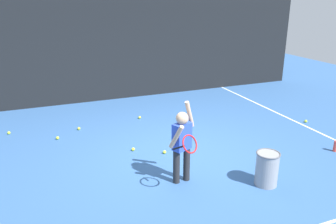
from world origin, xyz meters
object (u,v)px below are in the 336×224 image
(tennis_player, at_px, (182,141))
(tennis_ball_3, at_px, (58,138))
(ball_hopper, at_px, (267,168))
(tennis_ball_1, at_px, (140,117))
(tennis_ball_2, at_px, (9,133))
(tennis_ball_4, at_px, (79,129))
(tennis_ball_5, at_px, (165,152))
(tennis_ball_6, at_px, (133,149))
(water_bottle, at_px, (335,146))
(tennis_ball_0, at_px, (306,121))

(tennis_player, relative_size, tennis_ball_3, 20.46)
(ball_hopper, bearing_deg, tennis_ball_1, 104.64)
(tennis_ball_1, xyz_separation_m, tennis_ball_3, (-2.01, -0.57, 0.00))
(tennis_ball_2, bearing_deg, tennis_ball_4, -12.24)
(tennis_ball_5, bearing_deg, tennis_ball_6, 146.55)
(ball_hopper, relative_size, tennis_ball_4, 8.52)
(water_bottle, distance_m, tennis_ball_2, 6.86)
(tennis_ball_0, xyz_separation_m, tennis_ball_3, (-5.66, 1.17, 0.00))
(water_bottle, xyz_separation_m, tennis_ball_3, (-5.02, 2.64, -0.08))
(tennis_ball_2, xyz_separation_m, tennis_ball_5, (2.84, -2.19, 0.00))
(tennis_ball_0, height_order, tennis_ball_5, same)
(tennis_ball_1, distance_m, tennis_ball_6, 1.84)
(tennis_ball_2, height_order, tennis_ball_5, same)
(tennis_ball_2, relative_size, tennis_ball_6, 1.00)
(ball_hopper, height_order, tennis_ball_2, ball_hopper)
(tennis_ball_1, bearing_deg, tennis_ball_6, -111.36)
(tennis_player, distance_m, water_bottle, 3.32)
(tennis_player, height_order, tennis_ball_2, tennis_player)
(water_bottle, bearing_deg, tennis_ball_4, 146.24)
(water_bottle, distance_m, tennis_ball_4, 5.43)
(tennis_ball_4, distance_m, tennis_ball_5, 2.32)
(tennis_player, xyz_separation_m, tennis_ball_4, (-1.25, 2.95, -0.69))
(tennis_ball_0, distance_m, tennis_ball_2, 6.89)
(water_bottle, distance_m, tennis_ball_1, 4.40)
(tennis_ball_6, bearing_deg, ball_hopper, -50.71)
(tennis_player, xyz_separation_m, tennis_ball_2, (-2.72, 3.27, -0.69))
(tennis_player, height_order, water_bottle, tennis_player)
(tennis_player, relative_size, tennis_ball_2, 20.46)
(ball_hopper, distance_m, tennis_ball_4, 4.32)
(tennis_ball_6, bearing_deg, water_bottle, -22.18)
(tennis_player, distance_m, tennis_ball_4, 3.28)
(tennis_ball_4, bearing_deg, tennis_player, -66.98)
(tennis_ball_3, bearing_deg, tennis_ball_1, 15.93)
(water_bottle, relative_size, tennis_ball_2, 3.33)
(tennis_ball_5, relative_size, tennis_ball_6, 1.00)
(tennis_ball_5, xyz_separation_m, tennis_ball_6, (-0.53, 0.35, 0.00))
(ball_hopper, bearing_deg, tennis_ball_2, 135.78)
(tennis_ball_5, bearing_deg, tennis_player, -96.17)
(tennis_ball_0, distance_m, tennis_ball_6, 4.32)
(tennis_ball_1, bearing_deg, tennis_player, -94.70)
(tennis_ball_4, xyz_separation_m, tennis_ball_6, (0.84, -1.52, 0.00))
(tennis_player, height_order, ball_hopper, tennis_player)
(tennis_ball_3, xyz_separation_m, tennis_ball_5, (1.87, -1.49, 0.00))
(tennis_ball_1, relative_size, tennis_ball_6, 1.00)
(tennis_ball_0, bearing_deg, tennis_ball_5, -175.20)
(tennis_ball_0, height_order, tennis_ball_1, same)
(water_bottle, xyz_separation_m, tennis_ball_4, (-4.52, 3.02, -0.08))
(tennis_ball_5, bearing_deg, tennis_ball_3, 141.38)
(ball_hopper, xyz_separation_m, tennis_ball_2, (-3.96, 3.85, -0.26))
(water_bottle, relative_size, tennis_ball_0, 3.33)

